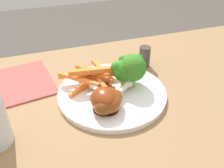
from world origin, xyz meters
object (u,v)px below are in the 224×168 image
Objects in this scene: broccoli_floret_middle at (133,66)px; carrot_fries_pile at (93,77)px; dining_table at (125,141)px; broccoli_floret_back at (124,71)px; chicken_drumstick_far at (108,99)px; broccoli_floret_front at (133,68)px; chicken_drumstick_extra at (104,100)px; chicken_drumstick_near at (110,101)px; dinner_plate at (112,93)px; pepper_shaker at (145,57)px.

carrot_fries_pile is at bearing 165.62° from broccoli_floret_middle.
dining_table is 0.17m from broccoli_floret_back.
broccoli_floret_front is at bearing 35.53° from chicken_drumstick_far.
carrot_fries_pile is (-0.05, 0.09, 0.14)m from dining_table.
chicken_drumstick_extra is at bearing -141.89° from broccoli_floret_middle.
broccoli_floret_back is (-0.02, -0.01, -0.00)m from broccoli_floret_middle.
broccoli_floret_middle is 0.60× the size of chicken_drumstick_far.
chicken_drumstick_far is at bearing 174.67° from dining_table.
broccoli_floret_middle is at bearing 38.11° from chicken_drumstick_extra.
dining_table is 8.18× the size of carrot_fries_pile.
dining_table is at bearing 3.78° from chicken_drumstick_near.
carrot_fries_pile is 0.10m from chicken_drumstick_near.
carrot_fries_pile is 0.09m from chicken_drumstick_extra.
dinner_plate is 3.59× the size of broccoli_floret_back.
carrot_fries_pile is 2.74× the size of pepper_shaker.
carrot_fries_pile is (-0.09, 0.02, -0.03)m from broccoli_floret_middle.
dining_table is at bearing -5.33° from chicken_drumstick_far.
chicken_drumstick_far is at bearing -135.78° from pepper_shaker.
carrot_fries_pile is at bearing -159.90° from pepper_shaker.
broccoli_floret_back is 0.09m from chicken_drumstick_near.
pepper_shaker is (0.15, 0.15, -0.00)m from chicken_drumstick_near.
carrot_fries_pile reaches higher than chicken_drumstick_extra.
broccoli_floret_back is at bearing -25.96° from carrot_fries_pile.
dining_table is 0.12m from dinner_plate.
broccoli_floret_back is 0.59× the size of chicken_drumstick_near.
broccoli_floret_middle is at bearing 20.95° from broccoli_floret_back.
broccoli_floret_middle is 0.11m from chicken_drumstick_near.
dinner_plate is 1.96× the size of chicken_drumstick_far.
chicken_drumstick_far is (-0.03, -0.05, 0.03)m from dinner_plate.
pepper_shaker reaches higher than dining_table.
dining_table is 0.14m from chicken_drumstick_near.
chicken_drumstick_extra is at bearing -137.20° from broccoli_floret_back.
chicken_drumstick_near is 1.06× the size of chicken_drumstick_extra.
chicken_drumstick_extra is at bearing -136.55° from pepper_shaker.
broccoli_floret_middle is (0.06, 0.02, 0.05)m from dinner_plate.
broccoli_floret_back is at bearing -136.09° from pepper_shaker.
carrot_fries_pile is at bearing 154.04° from broccoli_floret_back.
broccoli_floret_middle is at bearing 71.35° from broccoli_floret_front.
dinner_plate is 0.08m from broccoli_floret_front.
broccoli_floret_middle is (0.00, 0.01, -0.00)m from broccoli_floret_front.
broccoli_floret_back reaches higher than chicken_drumstick_near.
broccoli_floret_back is (0.03, 0.01, 0.05)m from dinner_plate.
dining_table is 5.17× the size of dinner_plate.
broccoli_floret_back reaches higher than chicken_drumstick_far.
broccoli_floret_back is 0.44× the size of carrot_fries_pile.
broccoli_floret_back is 0.55× the size of chicken_drumstick_far.
dining_table is at bearing -126.23° from pepper_shaker.
pepper_shaker is at bearing 20.10° from carrot_fries_pile.
chicken_drumstick_far is at bearing 112.15° from chicken_drumstick_near.
broccoli_floret_front is 1.40× the size of pepper_shaker.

